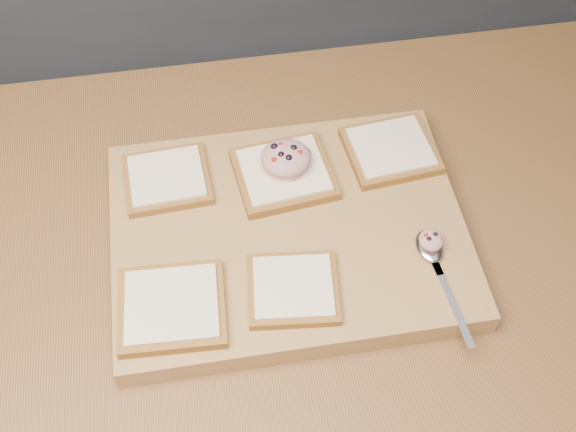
# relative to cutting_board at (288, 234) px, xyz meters

# --- Properties ---
(island_counter) EXTENTS (2.00, 0.80, 0.90)m
(island_counter) POSITION_rel_cutting_board_xyz_m (0.08, -0.03, -0.46)
(island_counter) COLOR slate
(island_counter) RESTS_ON ground
(cutting_board) EXTENTS (0.46, 0.35, 0.04)m
(cutting_board) POSITION_rel_cutting_board_xyz_m (0.00, 0.00, 0.00)
(cutting_board) COLOR #B57F4D
(cutting_board) RESTS_ON island_counter
(bread_far_left) EXTENTS (0.12, 0.11, 0.02)m
(bread_far_left) POSITION_rel_cutting_board_xyz_m (-0.15, 0.10, 0.03)
(bread_far_left) COLOR #985B27
(bread_far_left) RESTS_ON cutting_board
(bread_far_center) EXTENTS (0.14, 0.13, 0.02)m
(bread_far_center) POSITION_rel_cutting_board_xyz_m (0.01, 0.08, 0.03)
(bread_far_center) COLOR #985B27
(bread_far_center) RESTS_ON cutting_board
(bread_far_right) EXTENTS (0.13, 0.12, 0.02)m
(bread_far_right) POSITION_rel_cutting_board_xyz_m (0.16, 0.10, 0.03)
(bread_far_right) COLOR #985B27
(bread_far_right) RESTS_ON cutting_board
(bread_near_left) EXTENTS (0.13, 0.12, 0.02)m
(bread_near_left) POSITION_rel_cutting_board_xyz_m (-0.16, -0.10, 0.03)
(bread_near_left) COLOR #985B27
(bread_near_left) RESTS_ON cutting_board
(bread_near_center) EXTENTS (0.12, 0.11, 0.02)m
(bread_near_center) POSITION_rel_cutting_board_xyz_m (-0.01, -0.10, 0.03)
(bread_near_center) COLOR #985B27
(bread_near_center) RESTS_ON cutting_board
(tuna_salad_dollop) EXTENTS (0.07, 0.06, 0.03)m
(tuna_salad_dollop) POSITION_rel_cutting_board_xyz_m (0.01, 0.09, 0.05)
(tuna_salad_dollop) COLOR tan
(tuna_salad_dollop) RESTS_ON bread_far_center
(spoon) EXTENTS (0.04, 0.17, 0.01)m
(spoon) POSITION_rel_cutting_board_xyz_m (0.17, -0.08, 0.02)
(spoon) COLOR silver
(spoon) RESTS_ON cutting_board
(spoon_salad) EXTENTS (0.03, 0.03, 0.02)m
(spoon_salad) POSITION_rel_cutting_board_xyz_m (0.17, -0.06, 0.04)
(spoon_salad) COLOR tan
(spoon_salad) RESTS_ON spoon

